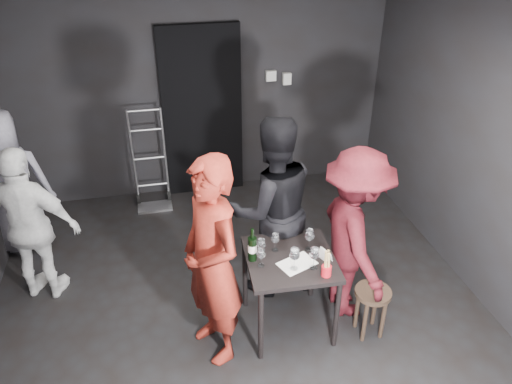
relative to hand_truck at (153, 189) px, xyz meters
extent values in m
cube|color=black|center=(0.68, -2.18, -0.22)|extent=(4.50, 5.00, 0.02)
cube|color=silver|center=(0.68, -2.18, 2.48)|extent=(4.50, 5.00, 0.02)
cube|color=black|center=(0.68, 0.32, 1.13)|extent=(4.50, 0.04, 2.70)
cube|color=black|center=(2.93, -2.18, 1.13)|extent=(0.04, 5.00, 2.70)
cube|color=black|center=(0.68, 0.26, 0.83)|extent=(0.95, 0.10, 2.10)
cube|color=#B7B7B2|center=(1.53, 0.27, 1.23)|extent=(0.12, 0.06, 0.12)
cube|color=#B7B7B2|center=(1.73, 0.27, 1.18)|extent=(0.10, 0.06, 0.14)
cylinder|color=#B2B2B7|center=(-0.19, 0.04, 0.40)|extent=(0.03, 0.03, 1.24)
cylinder|color=#B2B2B7|center=(0.19, 0.04, 0.40)|extent=(0.03, 0.03, 1.24)
cube|color=#B2B2B7|center=(0.00, -0.08, -0.21)|extent=(0.41, 0.23, 0.03)
cylinder|color=black|center=(-0.19, 0.07, -0.14)|extent=(0.04, 0.16, 0.16)
cylinder|color=black|center=(0.19, 0.07, -0.14)|extent=(0.04, 0.16, 0.16)
cube|color=black|center=(1.07, -2.30, 0.51)|extent=(0.72, 0.72, 0.04)
cylinder|color=black|center=(0.75, -2.62, 0.13)|extent=(0.04, 0.04, 0.71)
cylinder|color=black|center=(1.39, -2.62, 0.13)|extent=(0.04, 0.04, 0.71)
cylinder|color=black|center=(0.75, -1.98, 0.13)|extent=(0.04, 0.04, 0.71)
cylinder|color=black|center=(1.39, -1.98, 0.13)|extent=(0.04, 0.04, 0.71)
cylinder|color=#372015|center=(1.73, -2.55, 0.23)|extent=(0.31, 0.31, 0.04)
cylinder|color=#372015|center=(1.81, -2.46, -0.02)|extent=(0.04, 0.04, 0.41)
cylinder|color=#372015|center=(1.65, -2.46, -0.02)|extent=(0.04, 0.04, 0.41)
cylinder|color=#372015|center=(1.65, -2.63, -0.02)|extent=(0.04, 0.04, 0.41)
cylinder|color=#372015|center=(1.81, -2.63, -0.02)|extent=(0.04, 0.04, 0.41)
imported|color=maroon|center=(0.41, -2.42, 0.84)|extent=(0.76, 0.91, 2.13)
imported|color=black|center=(1.05, -1.74, 0.81)|extent=(1.04, 0.63, 2.07)
imported|color=#450F15|center=(1.66, -2.20, 0.64)|extent=(0.52, 1.12, 1.73)
imported|color=white|center=(-1.07, -1.39, 0.56)|extent=(1.01, 0.71, 1.56)
imported|color=gray|center=(-1.39, -0.56, 0.59)|extent=(0.80, 0.45, 1.63)
cube|color=white|center=(1.10, -2.40, 0.53)|extent=(0.34, 0.29, 0.00)
cylinder|color=black|center=(0.76, -2.26, 0.63)|extent=(0.07, 0.07, 0.21)
cylinder|color=black|center=(0.76, -2.26, 0.78)|extent=(0.03, 0.03, 0.09)
cylinder|color=white|center=(0.76, -2.26, 0.64)|extent=(0.07, 0.07, 0.07)
cylinder|color=red|center=(1.28, -2.58, 0.57)|extent=(0.08, 0.08, 0.09)
camera|label=1|loc=(0.09, -5.41, 3.07)|focal=35.00mm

